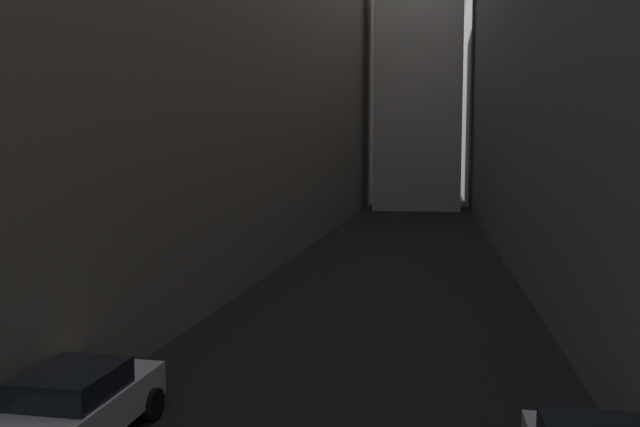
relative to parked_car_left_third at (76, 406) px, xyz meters
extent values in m
plane|color=black|center=(4.40, 30.55, -0.78)|extent=(264.00, 264.00, 0.00)
cube|color=#756B5B|center=(-8.83, 32.55, 11.71)|extent=(15.46, 108.00, 25.00)
cube|color=slate|center=(16.81, 32.55, 11.76)|extent=(13.81, 108.00, 25.09)
cube|color=#9E9384|center=(4.40, 57.68, 20.71)|extent=(8.79, 8.79, 42.98)
cube|color=silver|center=(0.00, 0.04, -0.11)|extent=(1.66, 3.92, 0.69)
cube|color=black|center=(0.00, -0.15, 0.48)|extent=(1.53, 1.84, 0.50)
cylinder|color=black|center=(-0.83, 1.38, -0.46)|extent=(0.22, 0.65, 0.65)
cylinder|color=black|center=(0.83, 1.38, -0.46)|extent=(0.22, 0.65, 0.65)
camera|label=1|loc=(6.42, -10.09, 4.50)|focal=35.16mm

